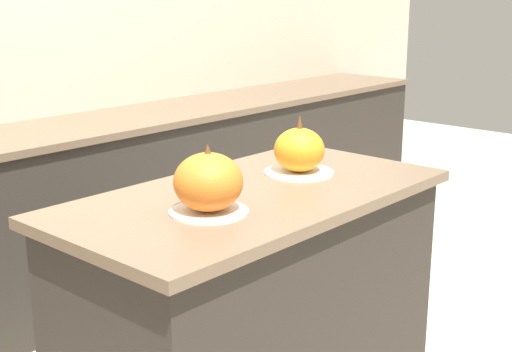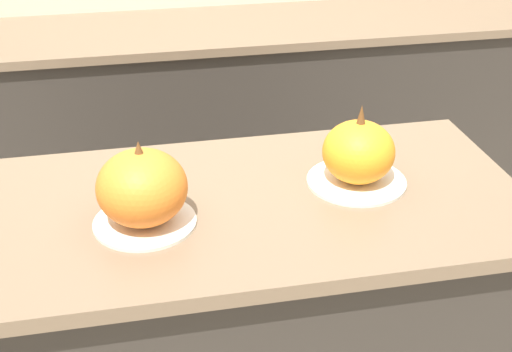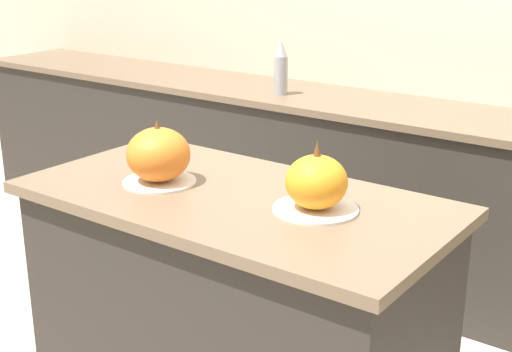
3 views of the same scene
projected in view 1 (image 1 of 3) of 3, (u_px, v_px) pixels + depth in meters
The scene contains 4 objects.
kitchen_island at pixel (254, 330), 2.34m from camera, with size 1.29×0.67×0.95m.
back_counter at pixel (15, 233), 3.31m from camera, with size 6.00×0.60×0.92m.
pumpkin_cake_left at pixel (208, 184), 1.98m from camera, with size 0.23×0.23×0.20m.
pumpkin_cake_right at pixel (299, 152), 2.41m from camera, with size 0.24×0.24×0.20m.
Camera 1 is at (-1.58, -1.43, 1.57)m, focal length 50.00 mm.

